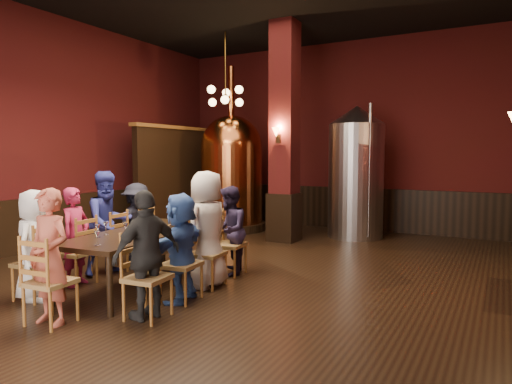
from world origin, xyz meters
The scene contains 36 objects.
room centered at (0.00, 0.00, 2.25)m, with size 10.00×10.02×4.50m.
wainscot_back centered at (0.00, 4.96, 0.50)m, with size 7.90×0.08×1.00m, color black.
wainscot_left centered at (-3.96, 0.00, 0.50)m, with size 0.08×9.90×1.00m, color black.
column centered at (-0.30, 2.80, 2.25)m, with size 0.58×0.58×4.50m, color #400D0F.
partition centered at (-3.20, 3.20, 1.20)m, with size 0.22×3.50×2.40m, color black.
pendant_cluster centered at (-1.80, 2.90, 3.10)m, with size 0.90×0.90×1.70m, color #A57226, non-canonical shape.
sconce_column centered at (-0.30, 2.50, 2.20)m, with size 0.20×0.20×0.36m, color black, non-canonical shape.
dining_table centered at (-0.63, -1.13, 0.69)m, with size 1.21×2.48×0.75m.
chair_0 centered at (-1.38, -2.20, 0.46)m, with size 0.46×0.46×0.92m, color #945B25, non-canonical shape.
person_0 centered at (-1.38, -2.20, 0.69)m, with size 0.67×0.44×1.38m, color white.
chair_1 centered at (-1.44, -1.54, 0.46)m, with size 0.46×0.46×0.92m, color #945B25, non-canonical shape.
person_1 centered at (-1.44, -1.54, 0.68)m, with size 0.50×0.32×1.36m, color maroon.
chair_2 centered at (-1.50, -0.88, 0.46)m, with size 0.46×0.46×0.92m, color #945B25, non-canonical shape.
person_2 centered at (-1.50, -0.88, 0.78)m, with size 0.76×0.37×1.56m, color navy.
chair_3 centered at (-1.57, -0.21, 0.46)m, with size 0.46×0.46×0.92m, color #945B25, non-canonical shape.
person_3 centered at (-1.57, -0.21, 0.67)m, with size 0.87×0.50×1.34m, color black.
chair_4 centered at (0.31, -2.05, 0.46)m, with size 0.46×0.46×0.92m, color #945B25, non-canonical shape.
person_4 centered at (0.31, -2.05, 0.71)m, with size 0.84×0.35×1.43m, color black.
chair_5 centered at (0.25, -1.38, 0.46)m, with size 0.46×0.46×0.92m, color #945B25, non-canonical shape.
person_5 centered at (0.25, -1.38, 0.67)m, with size 1.25×0.40×1.34m, color #385DAA.
chair_6 centered at (0.19, -0.72, 0.46)m, with size 0.46×0.46×0.92m, color #945B25, non-canonical shape.
person_6 centered at (0.19, -0.72, 0.79)m, with size 0.78×0.51×1.59m, color beige.
chair_7 centered at (0.13, -0.06, 0.46)m, with size 0.46×0.46×0.92m, color #945B25, non-canonical shape.
person_7 centered at (0.13, -0.06, 0.67)m, with size 0.65×0.32×1.34m, color #241C39.
chair_8 centered at (-0.49, -2.67, 0.46)m, with size 0.46×0.46×0.92m, color #945B25, non-canonical shape.
person_8 centered at (-0.49, -2.67, 0.73)m, with size 0.53×0.35×1.46m, color #AA4C38.
copper_kettle centered at (-2.01, 3.48, 1.41)m, with size 1.64×1.64×3.86m.
steel_vessel centered at (0.89, 3.91, 1.42)m, with size 1.19×1.19×2.85m.
rose_vase centered at (-0.79, -0.20, 0.97)m, with size 0.19×0.19×0.33m.
wine_glass_0 centered at (-0.56, -1.48, 0.83)m, with size 0.07×0.07×0.17m, color white, non-canonical shape.
wine_glass_1 centered at (-0.63, -0.41, 0.83)m, with size 0.07×0.07×0.17m, color white, non-canonical shape.
wine_glass_2 centered at (-0.72, -1.10, 0.83)m, with size 0.07×0.07×0.17m, color white, non-canonical shape.
wine_glass_3 centered at (-0.81, -1.71, 0.83)m, with size 0.07×0.07×0.17m, color white, non-canonical shape.
wine_glass_4 centered at (-0.42, -2.08, 0.83)m, with size 0.07×0.07×0.17m, color white, non-canonical shape.
wine_glass_5 centered at (-0.88, -1.52, 0.83)m, with size 0.07×0.07×0.17m, color white, non-canonical shape.
wine_glass_6 centered at (-0.70, -0.86, 0.83)m, with size 0.07×0.07×0.17m, color white, non-canonical shape.
Camera 1 is at (3.71, -5.80, 1.81)m, focal length 32.00 mm.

